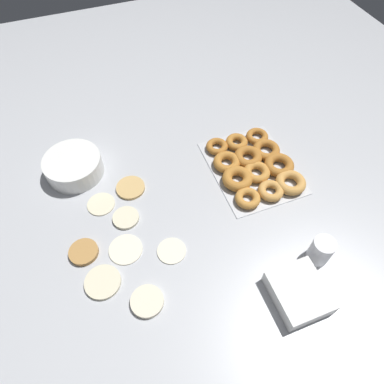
% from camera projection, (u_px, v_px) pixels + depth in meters
% --- Properties ---
extents(ground_plane, '(3.00, 3.00, 0.00)m').
position_uv_depth(ground_plane, '(161.00, 222.00, 1.11)').
color(ground_plane, '#B2B5BA').
extents(pancake_0, '(0.09, 0.09, 0.02)m').
position_uv_depth(pancake_0, '(84.00, 252.00, 1.04)').
color(pancake_0, '#B27F42').
rests_on(pancake_0, ground_plane).
extents(pancake_1, '(0.09, 0.09, 0.01)m').
position_uv_depth(pancake_1, '(173.00, 250.00, 1.05)').
color(pancake_1, silver).
rests_on(pancake_1, ground_plane).
extents(pancake_2, '(0.09, 0.09, 0.02)m').
position_uv_depth(pancake_2, '(147.00, 301.00, 0.96)').
color(pancake_2, beige).
rests_on(pancake_2, ground_plane).
extents(pancake_3, '(0.11, 0.11, 0.01)m').
position_uv_depth(pancake_3, '(103.00, 282.00, 0.99)').
color(pancake_3, beige).
rests_on(pancake_3, ground_plane).
extents(pancake_4, '(0.09, 0.09, 0.01)m').
position_uv_depth(pancake_4, '(101.00, 204.00, 1.15)').
color(pancake_4, beige).
rests_on(pancake_4, ground_plane).
extents(pancake_5, '(0.10, 0.10, 0.01)m').
position_uv_depth(pancake_5, '(131.00, 188.00, 1.19)').
color(pancake_5, tan).
rests_on(pancake_5, ground_plane).
extents(pancake_6, '(0.09, 0.09, 0.01)m').
position_uv_depth(pancake_6, '(126.00, 218.00, 1.12)').
color(pancake_6, beige).
rests_on(pancake_6, ground_plane).
extents(pancake_7, '(0.10, 0.10, 0.01)m').
position_uv_depth(pancake_7, '(126.00, 249.00, 1.05)').
color(pancake_7, silver).
rests_on(pancake_7, ground_plane).
extents(donut_tray, '(0.36, 0.29, 0.04)m').
position_uv_depth(donut_tray, '(254.00, 166.00, 1.23)').
color(donut_tray, silver).
rests_on(donut_tray, ground_plane).
extents(batter_bowl, '(0.20, 0.20, 0.07)m').
position_uv_depth(batter_bowl, '(74.00, 166.00, 1.21)').
color(batter_bowl, white).
rests_on(batter_bowl, ground_plane).
extents(container_stack, '(0.16, 0.14, 0.05)m').
position_uv_depth(container_stack, '(299.00, 293.00, 0.95)').
color(container_stack, white).
rests_on(container_stack, ground_plane).
extents(paper_cup, '(0.07, 0.07, 0.09)m').
position_uv_depth(paper_cup, '(321.00, 250.00, 1.01)').
color(paper_cup, white).
rests_on(paper_cup, ground_plane).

